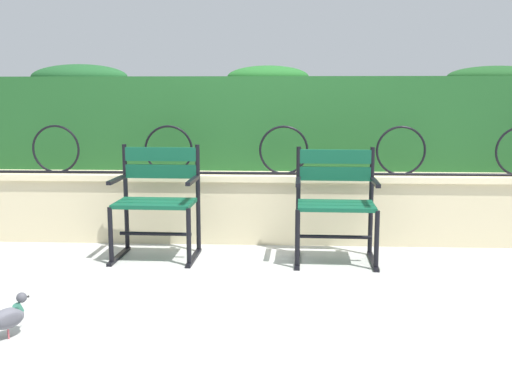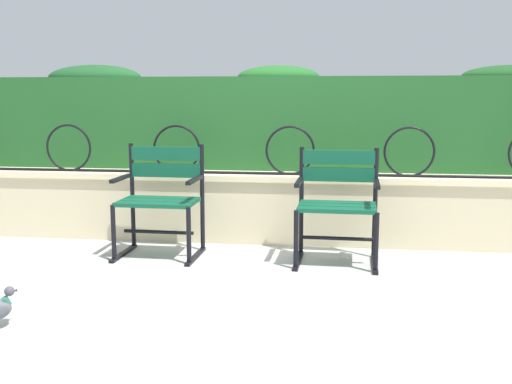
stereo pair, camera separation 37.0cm
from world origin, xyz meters
The scene contains 7 objects.
ground_plane centered at (0.00, 0.00, 0.00)m, with size 60.00×60.00×0.00m, color #ADADA8.
stone_wall centered at (0.00, 0.79, 0.30)m, with size 6.96×0.41×0.59m.
iron_arch_fence centered at (-0.25, 0.72, 0.78)m, with size 6.43×0.02×0.42m.
hedge_row centered at (0.00, 1.20, 1.04)m, with size 6.82×0.46×0.95m.
park_chair_left centered at (-0.79, 0.23, 0.47)m, with size 0.65×0.53×0.88m.
park_chair_right centered at (0.61, 0.19, 0.47)m, with size 0.63×0.53×0.87m.
pigeon_near_chairs centered at (-1.23, -1.47, 0.11)m, with size 0.20×0.26×0.22m.
Camera 1 is at (0.24, -4.47, 1.27)m, focal length 43.04 mm.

